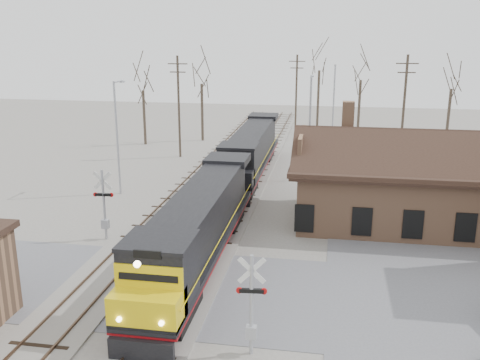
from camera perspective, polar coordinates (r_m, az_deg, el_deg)
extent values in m
plane|color=gray|center=(27.49, -5.92, -11.52)|extent=(140.00, 140.00, 0.00)
cube|color=slate|center=(27.49, -5.92, -11.49)|extent=(60.00, 9.00, 0.03)
cube|color=gray|center=(41.05, -0.35, -2.04)|extent=(3.40, 90.00, 0.12)
cube|color=#473323|center=(41.14, -1.33, -1.84)|extent=(0.08, 90.00, 0.14)
cube|color=#473323|center=(40.90, 0.64, -1.94)|extent=(0.08, 90.00, 0.14)
cube|color=gray|center=(42.03, -6.40, -1.71)|extent=(3.40, 90.00, 0.12)
cube|color=#473323|center=(42.20, -7.34, -1.52)|extent=(0.08, 90.00, 0.14)
cube|color=#473323|center=(41.81, -5.46, -1.62)|extent=(0.08, 90.00, 0.14)
cube|color=#A07253|center=(37.39, 17.23, -1.43)|extent=(14.00, 8.00, 4.00)
cube|color=black|center=(36.85, 17.49, 1.70)|extent=(15.20, 9.20, 0.30)
cube|color=black|center=(34.42, 18.10, 2.41)|extent=(15.00, 4.71, 2.66)
cube|color=black|center=(38.87, 17.19, 3.93)|extent=(15.00, 4.71, 2.66)
cube|color=#A07253|center=(37.47, 11.44, 6.55)|extent=(0.80, 0.80, 2.20)
cube|color=black|center=(24.84, -7.76, -13.38)|extent=(2.36, 3.78, 0.94)
cube|color=black|center=(35.71, -1.91, -4.01)|extent=(2.36, 3.78, 0.94)
cube|color=black|center=(29.85, -4.30, -6.53)|extent=(2.83, 18.89, 0.33)
cube|color=maroon|center=(29.93, -4.30, -6.90)|extent=(2.85, 18.89, 0.11)
cube|color=black|center=(30.41, -3.83, -3.15)|extent=(2.46, 13.70, 2.64)
cube|color=black|center=(23.12, -8.59, -9.55)|extent=(2.83, 2.64, 2.64)
cube|color=yellow|center=(22.13, -9.83, -13.15)|extent=(2.83, 1.70, 1.32)
cube|color=black|center=(22.09, -10.50, -17.52)|extent=(2.64, 0.25, 0.94)
cylinder|color=#FFF2CC|center=(20.42, -10.93, -8.81)|extent=(0.26, 0.10, 0.26)
cube|color=black|center=(42.36, 0.02, -0.83)|extent=(2.36, 3.78, 0.94)
cube|color=black|center=(54.12, 2.21, 2.80)|extent=(2.36, 3.78, 0.94)
cube|color=black|center=(48.02, 1.25, 2.08)|extent=(2.83, 18.89, 0.33)
cube|color=maroon|center=(48.07, 1.25, 1.84)|extent=(2.85, 18.89, 0.11)
cube|color=black|center=(48.85, 1.47, 4.07)|extent=(2.46, 13.70, 2.64)
cube|color=black|center=(40.97, -0.18, 1.82)|extent=(2.83, 2.64, 2.64)
cube|color=black|center=(39.64, -0.58, 0.15)|extent=(2.83, 1.70, 1.32)
cube|color=black|center=(39.15, -0.82, -2.21)|extent=(2.64, 0.25, 0.94)
cylinder|color=#A5A8AD|center=(21.48, 1.23, -13.25)|extent=(0.15, 0.15, 4.27)
cube|color=silver|center=(20.80, 1.26, -9.64)|extent=(1.12, 0.14, 1.12)
cube|color=silver|center=(20.80, 1.26, -9.64)|extent=(1.12, 0.14, 1.12)
cube|color=black|center=(21.17, 1.24, -11.73)|extent=(0.97, 0.24, 0.16)
cylinder|color=#B20C0C|center=(21.20, -0.08, -11.68)|extent=(0.26, 0.10, 0.26)
cylinder|color=#B20C0C|center=(21.16, 2.57, -11.76)|extent=(0.26, 0.10, 0.26)
cube|color=#A5A8AD|center=(22.07, 1.22, -15.92)|extent=(0.43, 0.32, 0.53)
cylinder|color=#A5A8AD|center=(33.76, -14.29, -2.61)|extent=(0.16, 0.16, 4.45)
cube|color=silver|center=(33.32, -14.47, -0.06)|extent=(1.16, 0.13, 1.17)
cube|color=silver|center=(33.32, -14.47, -0.06)|extent=(1.16, 0.13, 1.17)
cube|color=black|center=(33.57, -14.37, -1.53)|extent=(1.01, 0.22, 0.17)
cylinder|color=#B20C0C|center=(33.40, -13.56, -1.55)|extent=(0.27, 0.10, 0.27)
cylinder|color=#B20C0C|center=(33.74, -15.17, -1.50)|extent=(0.27, 0.10, 0.27)
cube|color=#A5A8AD|center=(34.16, -14.16, -4.56)|extent=(0.45, 0.33, 0.56)
cylinder|color=#A5A8AD|center=(42.64, -12.96, 4.30)|extent=(0.18, 0.18, 8.86)
cylinder|color=#A5A8AD|center=(42.86, -12.86, 10.22)|extent=(0.12, 1.80, 0.12)
cube|color=#A5A8AD|center=(43.61, -12.45, 10.20)|extent=(0.25, 0.50, 0.12)
cylinder|color=#A5A8AD|center=(45.90, 7.43, 5.41)|extent=(0.18, 0.18, 8.96)
cylinder|color=#A5A8AD|center=(46.23, 7.67, 10.96)|extent=(0.12, 1.80, 0.12)
cube|color=#A5A8AD|center=(47.04, 7.71, 10.91)|extent=(0.25, 0.50, 0.12)
cylinder|color=#A5A8AD|center=(60.55, 9.94, 7.78)|extent=(0.18, 0.18, 9.01)
cylinder|color=#A5A8AD|center=(61.02, 10.13, 12.00)|extent=(0.12, 1.80, 0.12)
cube|color=#A5A8AD|center=(61.83, 10.13, 11.95)|extent=(0.25, 0.50, 0.12)
cylinder|color=#382D23|center=(54.58, -6.54, 7.71)|extent=(0.24, 0.24, 10.19)
cube|color=#382D23|center=(54.17, -6.68, 12.21)|extent=(2.00, 0.10, 0.10)
cube|color=#382D23|center=(54.22, -6.66, 11.37)|extent=(1.60, 0.10, 0.10)
cylinder|color=#382D23|center=(67.34, 6.01, 9.01)|extent=(0.24, 0.24, 9.75)
cube|color=#382D23|center=(67.00, 6.11, 12.48)|extent=(2.00, 0.10, 0.10)
cube|color=#382D23|center=(67.05, 6.09, 11.80)|extent=(1.60, 0.10, 0.10)
cylinder|color=#382D23|center=(52.03, 17.03, 6.90)|extent=(0.24, 0.24, 10.48)
cube|color=#382D23|center=(51.60, 17.42, 11.77)|extent=(2.00, 0.10, 0.10)
cube|color=#382D23|center=(51.65, 17.35, 10.89)|extent=(1.60, 0.10, 0.10)
cylinder|color=#382D23|center=(61.76, -10.17, 6.57)|extent=(0.32, 0.32, 6.13)
cylinder|color=#382D23|center=(63.14, -4.05, 7.20)|extent=(0.32, 0.32, 6.64)
cylinder|color=#382D23|center=(72.32, 8.33, 8.51)|extent=(0.32, 0.32, 7.55)
cylinder|color=#382D23|center=(67.14, 12.58, 7.46)|extent=(0.32, 0.32, 6.85)
cylinder|color=#382D23|center=(62.10, 21.31, 6.01)|extent=(0.32, 0.32, 6.59)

